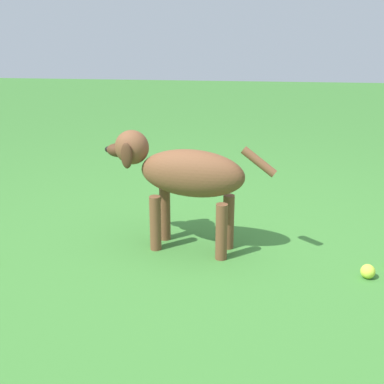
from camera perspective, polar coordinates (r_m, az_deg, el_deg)
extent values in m
plane|color=#38722D|center=(2.51, 2.98, -8.03)|extent=(14.00, 14.00, 0.00)
ellipsoid|color=brown|center=(2.53, 0.00, 2.07)|extent=(0.31, 0.56, 0.23)
cylinder|color=brown|center=(2.62, -4.05, -3.43)|extent=(0.06, 0.06, 0.29)
cylinder|color=brown|center=(2.73, -2.99, -2.42)|extent=(0.06, 0.06, 0.29)
cylinder|color=brown|center=(2.51, 3.26, -4.40)|extent=(0.06, 0.06, 0.29)
cylinder|color=brown|center=(2.63, 4.03, -3.30)|extent=(0.06, 0.06, 0.29)
ellipsoid|color=brown|center=(2.61, -6.63, 4.91)|extent=(0.19, 0.20, 0.17)
ellipsoid|color=#472B19|center=(2.65, -8.14, 4.57)|extent=(0.10, 0.14, 0.07)
sphere|color=black|center=(2.68, -9.23, 4.65)|extent=(0.03, 0.03, 0.03)
ellipsoid|color=#472B19|center=(2.54, -7.21, 3.98)|extent=(0.04, 0.07, 0.13)
ellipsoid|color=#472B19|center=(2.69, -5.71, 4.86)|extent=(0.04, 0.07, 0.13)
cylinder|color=brown|center=(2.42, 7.36, 3.32)|extent=(0.08, 0.18, 0.14)
sphere|color=yellow|center=(3.54, 3.40, 0.82)|extent=(0.07, 0.07, 0.07)
sphere|color=#C4DE3C|center=(2.51, 18.77, -8.27)|extent=(0.07, 0.07, 0.07)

